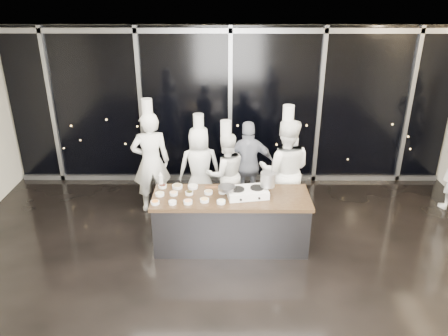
% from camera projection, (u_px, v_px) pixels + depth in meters
% --- Properties ---
extents(ground, '(9.00, 9.00, 0.00)m').
position_uv_depth(ground, '(231.00, 280.00, 6.34)').
color(ground, black).
rests_on(ground, ground).
extents(room_shell, '(9.02, 7.02, 3.21)m').
position_uv_depth(room_shell, '(247.00, 134.00, 5.43)').
color(room_shell, beige).
rests_on(room_shell, ground).
extents(window_wall, '(8.90, 0.11, 3.20)m').
position_uv_depth(window_wall, '(230.00, 107.00, 8.83)').
color(window_wall, black).
rests_on(window_wall, ground).
extents(demo_counter, '(2.46, 0.86, 0.90)m').
position_uv_depth(demo_counter, '(231.00, 221.00, 6.98)').
color(demo_counter, '#343438').
rests_on(demo_counter, ground).
extents(stove, '(0.68, 0.48, 0.14)m').
position_uv_depth(stove, '(247.00, 192.00, 6.78)').
color(stove, white).
rests_on(stove, demo_counter).
extents(frying_pan, '(0.49, 0.31, 0.05)m').
position_uv_depth(frying_pan, '(226.00, 188.00, 6.70)').
color(frying_pan, slate).
rests_on(frying_pan, stove).
extents(stock_pot, '(0.26, 0.26, 0.23)m').
position_uv_depth(stock_pot, '(268.00, 179.00, 6.77)').
color(stock_pot, '#A9A9AB').
rests_on(stock_pot, stove).
extents(prep_bowls, '(1.14, 0.69, 0.05)m').
position_uv_depth(prep_bowls, '(186.00, 194.00, 6.81)').
color(prep_bowls, silver).
rests_on(prep_bowls, demo_counter).
extents(squeeze_bottle, '(0.07, 0.07, 0.27)m').
position_uv_depth(squeeze_bottle, '(161.00, 179.00, 7.06)').
color(squeeze_bottle, silver).
rests_on(squeeze_bottle, demo_counter).
extents(chef_far_left, '(0.78, 0.60, 2.12)m').
position_uv_depth(chef_far_left, '(151.00, 161.00, 7.89)').
color(chef_far_left, white).
rests_on(chef_far_left, ground).
extents(chef_left, '(0.84, 0.61, 1.82)m').
position_uv_depth(chef_left, '(200.00, 167.00, 8.06)').
color(chef_left, white).
rests_on(chef_left, ground).
extents(chef_center, '(0.88, 0.77, 1.77)m').
position_uv_depth(chef_center, '(226.00, 173.00, 7.85)').
color(chef_center, white).
rests_on(chef_center, ground).
extents(guest, '(1.00, 0.46, 1.68)m').
position_uv_depth(guest, '(249.00, 165.00, 8.07)').
color(guest, '#15203B').
rests_on(guest, ground).
extents(chef_right, '(1.00, 0.82, 2.11)m').
position_uv_depth(chef_right, '(285.00, 170.00, 7.58)').
color(chef_right, white).
rests_on(chef_right, ground).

